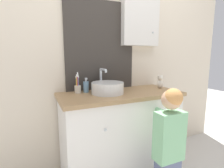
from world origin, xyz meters
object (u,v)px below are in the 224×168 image
Objects in this scene: sink_basin at (108,87)px; toothbrush_holder at (78,88)px; soap_dispenser at (86,87)px; child_figure at (169,141)px; teddy_bear at (160,82)px.

sink_basin is 1.81× the size of toothbrush_holder.
child_figure is at bearing -54.14° from soap_dispenser.
child_figure is (0.47, -0.66, -0.36)m from soap_dispenser.
child_figure is (0.30, -0.52, -0.36)m from sink_basin.
toothbrush_holder reaches higher than child_figure.
toothbrush_holder is at bearing -179.73° from soap_dispenser.
teddy_bear is at bearing 57.94° from child_figure.
sink_basin reaches higher than soap_dispenser.
toothbrush_holder is at bearing 172.13° from teddy_bear.
soap_dispenser is (-0.17, 0.13, -0.00)m from sink_basin.
toothbrush_holder reaches higher than teddy_bear.
sink_basin is 0.70m from child_figure.
toothbrush_holder is 0.93m from child_figure.
soap_dispenser is at bearing 0.27° from toothbrush_holder.
soap_dispenser is 0.82m from teddy_bear.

